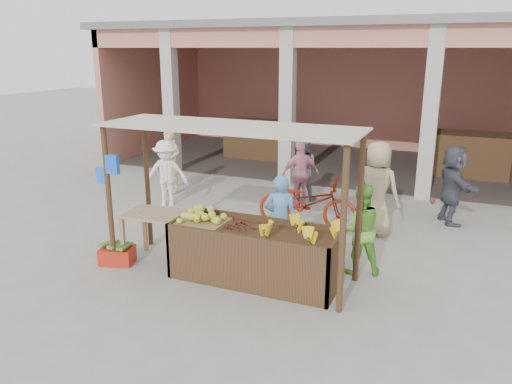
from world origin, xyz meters
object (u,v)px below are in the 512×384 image
at_px(side_table, 157,221).
at_px(fruit_stall, 255,256).
at_px(vendor_green, 360,227).
at_px(motorcycle, 307,202).
at_px(red_crate, 117,255).
at_px(vendor_blue, 280,216).

bearing_deg(side_table, fruit_stall, -4.03).
xyz_separation_m(side_table, vendor_green, (3.20, 0.87, 0.06)).
relative_size(vendor_green, motorcycle, 0.74).
xyz_separation_m(fruit_stall, motorcycle, (0.04, 2.56, 0.15)).
xyz_separation_m(red_crate, motorcycle, (2.43, 2.89, 0.41)).
bearing_deg(red_crate, vendor_blue, 7.45).
relative_size(fruit_stall, vendor_blue, 1.60).
bearing_deg(vendor_blue, side_table, 1.65).
distance_m(red_crate, vendor_blue, 2.82).
xyz_separation_m(vendor_green, motorcycle, (-1.38, 1.68, -0.23)).
relative_size(side_table, vendor_blue, 0.68).
bearing_deg(vendor_blue, motorcycle, -108.71).
distance_m(red_crate, motorcycle, 3.79).
height_order(fruit_stall, vendor_blue, vendor_blue).
bearing_deg(side_table, vendor_green, 11.61).
distance_m(vendor_blue, motorcycle, 1.78).
height_order(side_table, red_crate, side_table).
distance_m(vendor_green, motorcycle, 2.18).
bearing_deg(fruit_stall, vendor_green, 31.85).
relative_size(red_crate, vendor_green, 0.34).
xyz_separation_m(fruit_stall, red_crate, (-2.38, -0.33, -0.26)).
relative_size(fruit_stall, vendor_green, 1.66).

